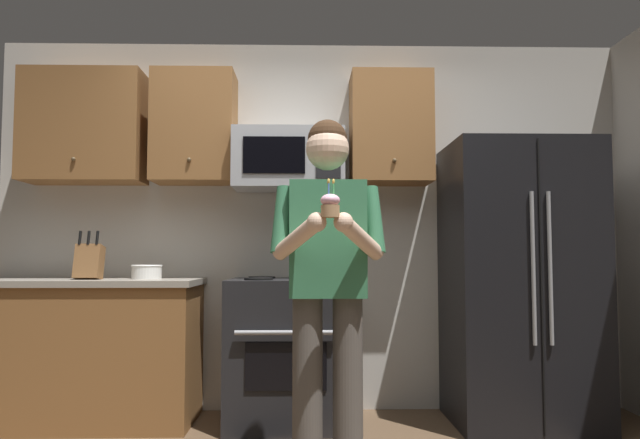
# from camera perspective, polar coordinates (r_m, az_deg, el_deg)

# --- Properties ---
(wall_back) EXTENTS (4.40, 0.10, 2.60)m
(wall_back) POSITION_cam_1_polar(r_m,az_deg,el_deg) (4.26, -0.90, -0.46)
(wall_back) COLOR beige
(wall_back) RESTS_ON ground
(oven_range) EXTENTS (0.76, 0.70, 0.93)m
(oven_range) POSITION_cam_1_polar(r_m,az_deg,el_deg) (3.91, -3.12, -12.48)
(oven_range) COLOR black
(oven_range) RESTS_ON ground
(microwave) EXTENTS (0.74, 0.41, 0.40)m
(microwave) POSITION_cam_1_polar(r_m,az_deg,el_deg) (4.04, -3.00, 5.73)
(microwave) COLOR #9EA0A5
(refrigerator) EXTENTS (0.90, 0.75, 1.80)m
(refrigerator) POSITION_cam_1_polar(r_m,az_deg,el_deg) (4.07, 18.63, -5.74)
(refrigerator) COLOR black
(refrigerator) RESTS_ON ground
(cabinet_row_upper) EXTENTS (2.78, 0.36, 0.76)m
(cabinet_row_upper) POSITION_cam_1_polar(r_m,az_deg,el_deg) (4.19, -10.95, 8.65)
(cabinet_row_upper) COLOR brown
(counter_left) EXTENTS (1.44, 0.66, 0.92)m
(counter_left) POSITION_cam_1_polar(r_m,az_deg,el_deg) (4.18, -21.63, -11.66)
(counter_left) COLOR brown
(counter_left) RESTS_ON ground
(knife_block) EXTENTS (0.16, 0.15, 0.32)m
(knife_block) POSITION_cam_1_polar(r_m,az_deg,el_deg) (4.08, -21.34, -3.80)
(knife_block) COLOR brown
(knife_block) RESTS_ON counter_left
(bowl_large_white) EXTENTS (0.20, 0.20, 0.09)m
(bowl_large_white) POSITION_cam_1_polar(r_m,az_deg,el_deg) (4.05, -16.34, -4.83)
(bowl_large_white) COLOR white
(bowl_large_white) RESTS_ON counter_left
(person) EXTENTS (0.60, 0.48, 1.76)m
(person) POSITION_cam_1_polar(r_m,az_deg,el_deg) (2.96, 0.74, -4.91)
(person) COLOR #4C4742
(person) RESTS_ON ground
(cupcake) EXTENTS (0.09, 0.09, 0.17)m
(cupcake) POSITION_cam_1_polar(r_m,az_deg,el_deg) (2.64, 0.99, 1.41)
(cupcake) COLOR #A87F56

